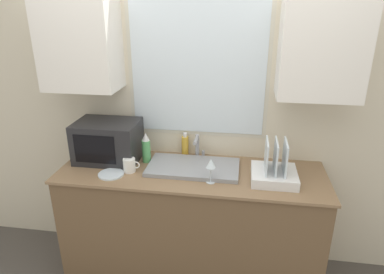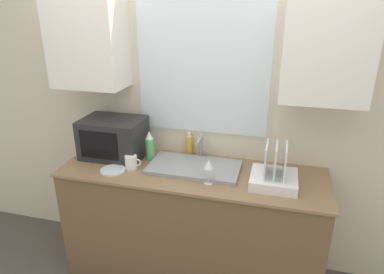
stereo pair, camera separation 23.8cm
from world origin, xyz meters
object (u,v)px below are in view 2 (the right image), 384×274
(dish_rack, at_px, (274,176))
(mug_near_sink, at_px, (131,162))
(microwave, at_px, (113,138))
(wine_glass, at_px, (209,165))
(faucet, at_px, (201,145))
(spray_bottle, at_px, (150,146))
(soap_bottle, at_px, (189,145))

(dish_rack, bearing_deg, mug_near_sink, -178.37)
(dish_rack, distance_m, mug_near_sink, 1.03)
(microwave, bearing_deg, wine_glass, -16.66)
(faucet, height_order, mug_near_sink, faucet)
(faucet, relative_size, dish_rack, 0.62)
(wine_glass, bearing_deg, microwave, 163.34)
(spray_bottle, xyz_separation_m, soap_bottle, (0.27, 0.17, -0.03))
(microwave, distance_m, wine_glass, 0.86)
(dish_rack, bearing_deg, faucet, 154.84)
(faucet, height_order, wine_glass, faucet)
(soap_bottle, height_order, wine_glass, soap_bottle)
(wine_glass, bearing_deg, mug_near_sink, 173.28)
(microwave, distance_m, mug_near_sink, 0.30)
(faucet, relative_size, soap_bottle, 1.00)
(spray_bottle, bearing_deg, faucet, 17.07)
(microwave, xyz_separation_m, soap_bottle, (0.58, 0.17, -0.07))
(spray_bottle, distance_m, soap_bottle, 0.32)
(soap_bottle, distance_m, mug_near_sink, 0.50)
(microwave, bearing_deg, mug_near_sink, -38.02)
(microwave, xyz_separation_m, dish_rack, (1.26, -0.15, -0.09))
(faucet, relative_size, wine_glass, 1.09)
(faucet, bearing_deg, microwave, -169.87)
(faucet, distance_m, microwave, 0.70)
(microwave, relative_size, dish_rack, 1.54)
(soap_bottle, relative_size, wine_glass, 1.09)
(mug_near_sink, relative_size, wine_glass, 0.71)
(faucet, xyz_separation_m, wine_glass, (0.14, -0.37, 0.02))
(soap_bottle, distance_m, wine_glass, 0.49)
(faucet, relative_size, mug_near_sink, 1.54)
(faucet, distance_m, spray_bottle, 0.40)
(microwave, bearing_deg, faucet, 10.13)
(microwave, bearing_deg, dish_rack, -6.68)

